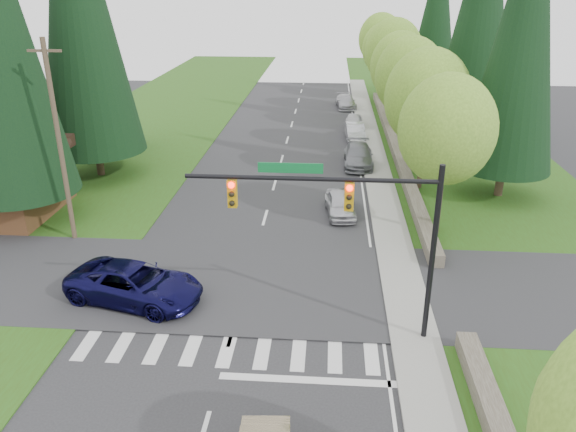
# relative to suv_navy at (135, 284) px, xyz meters

# --- Properties ---
(ground) EXTENTS (120.00, 120.00, 0.00)m
(ground) POSITION_rel_suv_navy_xyz_m (4.36, -6.33, -0.79)
(ground) COLOR #28282B
(ground) RESTS_ON ground
(grass_east) EXTENTS (14.00, 110.00, 0.06)m
(grass_east) POSITION_rel_suv_navy_xyz_m (17.36, 13.67, -0.76)
(grass_east) COLOR #2D4C14
(grass_east) RESTS_ON ground
(grass_west) EXTENTS (14.00, 110.00, 0.06)m
(grass_west) POSITION_rel_suv_navy_xyz_m (-8.64, 13.67, -0.76)
(grass_west) COLOR #2D4C14
(grass_west) RESTS_ON ground
(cross_street) EXTENTS (120.00, 8.00, 0.10)m
(cross_street) POSITION_rel_suv_navy_xyz_m (4.36, 1.67, -0.79)
(cross_street) COLOR #28282B
(cross_street) RESTS_ON ground
(sidewalk_east) EXTENTS (1.80, 80.00, 0.13)m
(sidewalk_east) POSITION_rel_suv_navy_xyz_m (11.26, 15.67, -0.73)
(sidewalk_east) COLOR gray
(sidewalk_east) RESTS_ON ground
(curb_east) EXTENTS (0.20, 80.00, 0.13)m
(curb_east) POSITION_rel_suv_navy_xyz_m (10.41, 15.67, -0.73)
(curb_east) COLOR gray
(curb_east) RESTS_ON ground
(stone_wall_north) EXTENTS (0.70, 40.00, 0.70)m
(stone_wall_north) POSITION_rel_suv_navy_xyz_m (12.96, 23.67, -0.44)
(stone_wall_north) COLOR #4C4438
(stone_wall_north) RESTS_ON ground
(traffic_signal) EXTENTS (8.70, 0.37, 6.80)m
(traffic_signal) POSITION_rel_suv_navy_xyz_m (8.73, -1.83, 4.19)
(traffic_signal) COLOR black
(traffic_signal) RESTS_ON ground
(utility_pole) EXTENTS (1.60, 0.24, 10.00)m
(utility_pole) POSITION_rel_suv_navy_xyz_m (-5.14, 5.67, 4.35)
(utility_pole) COLOR #473828
(utility_pole) RESTS_ON ground
(decid_tree_0) EXTENTS (4.80, 4.80, 8.37)m
(decid_tree_0) POSITION_rel_suv_navy_xyz_m (13.56, 7.67, 4.81)
(decid_tree_0) COLOR #38281C
(decid_tree_0) RESTS_ON ground
(decid_tree_1) EXTENTS (5.20, 5.20, 8.80)m
(decid_tree_1) POSITION_rel_suv_navy_xyz_m (13.66, 14.67, 5.01)
(decid_tree_1) COLOR #38281C
(decid_tree_1) RESTS_ON ground
(decid_tree_2) EXTENTS (5.00, 5.00, 8.82)m
(decid_tree_2) POSITION_rel_suv_navy_xyz_m (13.46, 21.67, 5.14)
(decid_tree_2) COLOR #38281C
(decid_tree_2) RESTS_ON ground
(decid_tree_3) EXTENTS (5.00, 5.00, 8.55)m
(decid_tree_3) POSITION_rel_suv_navy_xyz_m (13.56, 28.67, 4.87)
(decid_tree_3) COLOR #38281C
(decid_tree_3) RESTS_ON ground
(decid_tree_4) EXTENTS (5.40, 5.40, 9.18)m
(decid_tree_4) POSITION_rel_suv_navy_xyz_m (13.66, 35.67, 5.27)
(decid_tree_4) COLOR #38281C
(decid_tree_4) RESTS_ON ground
(decid_tree_5) EXTENTS (4.80, 4.80, 8.30)m
(decid_tree_5) POSITION_rel_suv_navy_xyz_m (13.46, 42.67, 4.74)
(decid_tree_5) COLOR #38281C
(decid_tree_5) RESTS_ON ground
(decid_tree_6) EXTENTS (5.20, 5.20, 8.86)m
(decid_tree_6) POSITION_rel_suv_navy_xyz_m (13.56, 49.67, 5.07)
(decid_tree_6) COLOR #38281C
(decid_tree_6) RESTS_ON ground
(conifer_w_e) EXTENTS (5.78, 5.78, 18.80)m
(conifer_w_e) POSITION_rel_suv_navy_xyz_m (-9.64, 21.67, 9.50)
(conifer_w_e) COLOR #38281C
(conifer_w_e) RESTS_ON ground
(conifer_e_a) EXTENTS (5.44, 5.44, 17.80)m
(conifer_e_a) POSITION_rel_suv_navy_xyz_m (18.36, 13.67, 9.00)
(conifer_e_a) COLOR #38281C
(conifer_e_a) RESTS_ON ground
(conifer_e_b) EXTENTS (6.12, 6.12, 19.80)m
(conifer_e_b) POSITION_rel_suv_navy_xyz_m (19.36, 27.67, 10.00)
(conifer_e_b) COLOR #38281C
(conifer_e_b) RESTS_ON ground
(conifer_e_c) EXTENTS (5.10, 5.10, 16.80)m
(conifer_e_c) POSITION_rel_suv_navy_xyz_m (18.36, 41.67, 8.50)
(conifer_e_c) COLOR #38281C
(conifer_e_c) RESTS_ON ground
(suv_navy) EXTENTS (6.17, 3.97, 1.58)m
(suv_navy) POSITION_rel_suv_navy_xyz_m (0.00, 0.00, 0.00)
(suv_navy) COLOR #0C0A36
(suv_navy) RESTS_ON ground
(parked_car_a) EXTENTS (1.96, 3.93, 1.29)m
(parked_car_a) POSITION_rel_suv_navy_xyz_m (8.56, 9.91, -0.15)
(parked_car_a) COLOR silver
(parked_car_a) RESTS_ON ground
(parked_car_b) EXTENTS (2.07, 4.99, 1.44)m
(parked_car_b) POSITION_rel_suv_navy_xyz_m (9.96, 19.20, -0.07)
(parked_car_b) COLOR slate
(parked_car_b) RESTS_ON ground
(parked_car_c) EXTENTS (1.72, 4.28, 1.38)m
(parked_car_c) POSITION_rel_suv_navy_xyz_m (9.96, 26.06, -0.10)
(parked_car_c) COLOR #AEAFB3
(parked_car_c) RESTS_ON ground
(parked_car_d) EXTENTS (1.80, 3.86, 1.28)m
(parked_car_d) POSITION_rel_suv_navy_xyz_m (9.96, 29.93, -0.15)
(parked_car_d) COLOR silver
(parked_car_d) RESTS_ON ground
(parked_car_e) EXTENTS (2.26, 4.68, 1.31)m
(parked_car_e) POSITION_rel_suv_navy_xyz_m (9.46, 38.63, -0.13)
(parked_car_e) COLOR #A6A6AB
(parked_car_e) RESTS_ON ground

